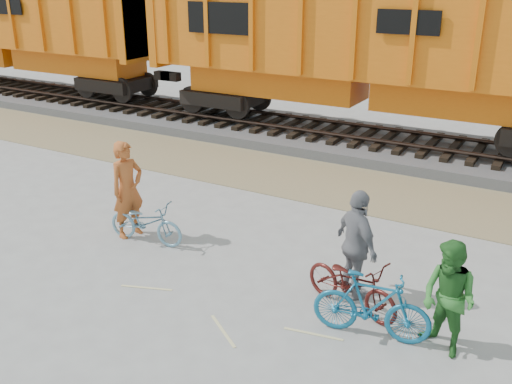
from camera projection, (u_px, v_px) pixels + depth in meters
ground at (222, 282)px, 9.82m from camera, size 120.00×120.00×0.00m
gravel_strip at (342, 185)px, 14.27m from camera, size 120.00×3.00×0.02m
ballast_bed at (386, 146)px, 17.05m from camera, size 120.00×4.00×0.30m
track at (387, 135)px, 16.93m from camera, size 120.00×2.60×0.24m
hopper_car_left at (20, 25)px, 23.29m from camera, size 14.00×3.13×4.65m
hopper_car_center at (372, 47)px, 16.32m from camera, size 14.00×3.13×4.65m
bicycle_blue at (146, 222)px, 11.14m from camera, size 1.67×0.74×0.85m
bicycle_teal at (372, 306)px, 8.18m from camera, size 1.77×0.75×1.03m
bicycle_maroon at (352, 284)px, 8.89m from camera, size 1.81×1.08×0.90m
person_solo at (128, 190)px, 11.26m from camera, size 0.61×0.80×1.96m
person_man at (449, 299)px, 7.76m from camera, size 1.02×0.95×1.67m
person_woman at (357, 245)px, 9.09m from camera, size 1.13×1.03×1.85m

